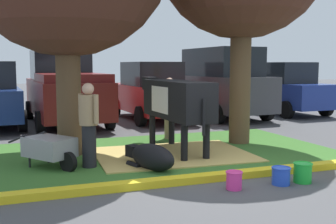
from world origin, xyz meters
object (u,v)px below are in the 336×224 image
Objects in this scene: bucket_blue at (281,175)px; bucket_pink at (234,180)px; cow_holstein at (175,100)px; pickup_truck_maroon at (65,90)px; person_visitor_near at (169,107)px; suv_dark_grey at (221,83)px; sedan_red at (151,92)px; sedan_blue at (282,89)px; bucket_green at (303,172)px; calf_lying at (151,157)px; person_handler at (89,123)px; wheelbarrow at (50,148)px.

bucket_pink is at bearing 177.82° from bucket_blue.
cow_holstein is 0.57× the size of pickup_truck_maroon.
suv_dark_grey is at bearing 47.43° from person_visitor_near.
sedan_red is (0.56, 8.44, 0.84)m from bucket_blue.
sedan_blue is (6.27, 3.97, 0.13)m from person_visitor_near.
calf_lying is at bearing 141.17° from bucket_green.
cow_holstein is 3.07m from bucket_pink.
person_handler is at bearing 144.86° from bucket_green.
pickup_truck_maroon reaches higher than sedan_blue.
person_handler is at bearing -117.39° from sedan_red.
sedan_red is at bearing 62.61° from person_handler.
cow_holstein is at bearing 86.95° from bucket_pink.
sedan_blue reaches higher than cow_holstein.
suv_dark_grey is at bearing 63.94° from bucket_pink.
cow_holstein reaches higher than bucket_green.
sedan_blue is at bearing 50.88° from bucket_pink.
pickup_truck_maroon reaches higher than bucket_green.
calf_lying is 4.70× the size of bucket_pink.
bucket_blue is at bearing -76.95° from cow_holstein.
bucket_blue is 8.90m from pickup_truck_maroon.
wheelbarrow is at bearing -147.03° from sedan_blue.
bucket_pink is at bearing -129.12° from sedan_blue.
cow_holstein is 3.29m from bucket_green.
person_visitor_near is at bearing 82.24° from bucket_pink.
bucket_green is at bearing -2.25° from bucket_pink.
sedan_red is 1.00× the size of sedan_blue.
pickup_truck_maroon is (0.99, 6.14, 0.73)m from wheelbarrow.
cow_holstein is 10.10× the size of bucket_blue.
bucket_pink is 0.06× the size of sedan_blue.
pickup_truck_maroon is at bearing 80.88° from wheelbarrow.
cow_holstein is at bearing 52.94° from calf_lying.
person_handler is 7.07m from sedan_red.
bucket_pink is (2.54, -2.35, -0.24)m from wheelbarrow.
wheelbarrow is (-2.69, -0.54, -0.77)m from cow_holstein.
wheelbarrow is 4.51× the size of bucket_green.
bucket_blue is 10.45m from sedan_blue.
calf_lying is 1.31m from person_handler.
bucket_green is at bearing -82.12° from person_visitor_near.
bucket_pink is 0.83m from bucket_blue.
sedan_blue reaches higher than bucket_pink.
suv_dark_grey is at bearing -5.33° from sedan_red.
person_handler is 3.41m from person_visitor_near.
suv_dark_grey is (2.75, 8.21, 1.10)m from bucket_green.
wheelbarrow is 4.48m from bucket_green.
bucket_pink is at bearing 177.75° from bucket_green.
suv_dark_grey reaches higher than bucket_pink.
sedan_red is (3.93, 6.05, 0.60)m from wheelbarrow.
calf_lying is 1.80m from bucket_pink.
pickup_truck_maroon is at bearing 118.34° from person_visitor_near.
person_handler is 5.10× the size of bucket_blue.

